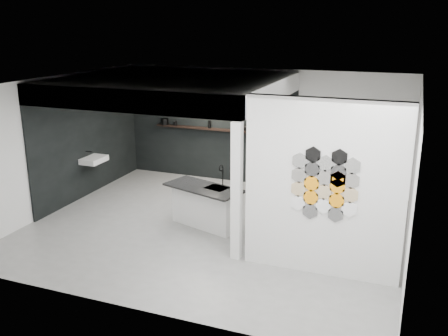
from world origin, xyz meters
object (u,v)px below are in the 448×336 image
Objects in this scene: kettle at (247,128)px; glass_bowl at (265,130)px; wall_basin at (94,160)px; bottle_dark at (210,124)px; utensil_cup at (175,123)px; stockpot at (165,121)px; kitchen_island at (206,205)px; glass_vase at (265,130)px; partition_panel at (323,189)px.

kettle is 0.45m from glass_bowl.
wall_basin is at bearing -148.65° from glass_bowl.
kettle is 1.36× the size of glass_bowl.
bottle_dark reaches higher than utensil_cup.
bottle_dark reaches higher than kettle.
stockpot is 0.30m from utensil_cup.
glass_vase is at bearing 100.51° from kitchen_island.
kettle reaches higher than glass_vase.
partition_panel is at bearing -47.92° from bottle_dark.
glass_bowl is at bearing 0.00° from glass_vase.
utensil_cup is at bearing 168.77° from kettle.
wall_basin is at bearing -109.70° from stockpot.
kitchen_island is 12.21× the size of glass_bowl.
bottle_dark is (1.98, 2.07, 0.56)m from wall_basin.
glass_bowl is 0.75× the size of bottle_dark.
bottle_dark is at bearing 180.00° from glass_vase.
kitchen_island is 12.25× the size of glass_vase.
bottle_dark is (-1.08, 2.78, 0.99)m from kitchen_island.
glass_bowl is 1.25× the size of utensil_cup.
kitchen_island is at bearing -13.19° from wall_basin.
wall_basin is 3.17m from kitchen_island.
partition_panel is 6.11m from stockpot.
kitchen_island is at bearing -54.05° from utensil_cup.
wall_basin is 4.38× the size of glass_vase.
glass_bowl is (-2.08, 3.87, -0.03)m from partition_panel.
partition_panel reaches higher than kitchen_island.
bottle_dark is (-0.97, 0.00, 0.01)m from kettle.
kettle is at bearing 35.07° from wall_basin.
kettle is 1.36× the size of glass_vase.
wall_basin is at bearing -156.16° from kettle.
wall_basin is at bearing -133.73° from bottle_dark.
partition_panel is 14.98× the size of kettle.
bottle_dark is at bearing 0.00° from utensil_cup.
kettle is (2.20, 0.00, 0.00)m from stockpot.
partition_panel is at bearing -61.77° from glass_bowl.
utensil_cup is at bearing 0.00° from stockpot.
glass_bowl is (3.39, 2.07, 0.52)m from wall_basin.
stockpot is (0.74, 2.07, 0.55)m from wall_basin.
wall_basin is at bearing 161.77° from partition_panel.
kettle is at bearing 0.00° from utensil_cup.
stockpot is at bearing 140.72° from partition_panel.
wall_basin is 3.21× the size of kettle.
glass_vase is (3.39, 2.07, 0.54)m from wall_basin.
partition_panel is 2.82m from kitchen_island.
kitchen_island is 3.14m from bottle_dark.
glass_bowl is at bearing 31.35° from wall_basin.
partition_panel is 25.47× the size of utensil_cup.
stockpot reaches higher than kitchen_island.
glass_vase reaches higher than wall_basin.
kitchen_island is (-2.41, 1.08, -0.98)m from partition_panel.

